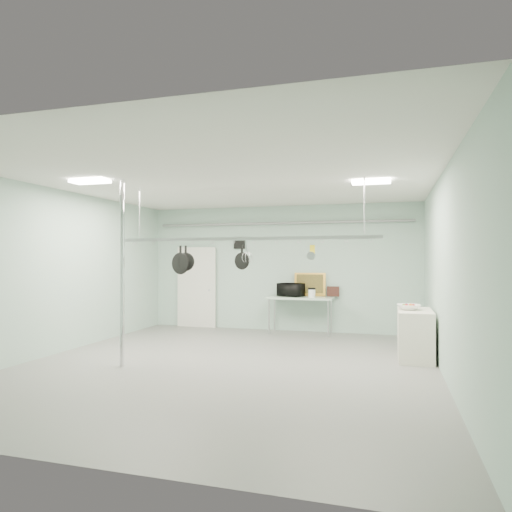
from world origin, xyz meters
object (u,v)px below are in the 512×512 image
(skillet_mid, at_px, (186,258))
(side_cabinet, at_px, (415,334))
(pot_rack, at_px, (244,237))
(coffee_canister, at_px, (312,294))
(prep_table, at_px, (300,300))
(fruit_bowl, at_px, (409,307))
(chrome_pole, at_px, (122,273))
(skillet_left, at_px, (180,260))
(skillet_right, at_px, (242,257))
(microwave, at_px, (291,290))

(skillet_mid, bearing_deg, side_cabinet, 14.91)
(pot_rack, bearing_deg, side_cabinet, 20.45)
(coffee_canister, distance_m, skillet_mid, 3.74)
(prep_table, distance_m, coffee_canister, 0.39)
(fruit_bowl, bearing_deg, chrome_pole, -157.33)
(prep_table, xyz_separation_m, skillet_mid, (-1.53, -3.30, 1.02))
(chrome_pole, relative_size, coffee_canister, 16.27)
(skillet_left, bearing_deg, skillet_mid, 14.65)
(pot_rack, height_order, skillet_right, pot_rack)
(microwave, height_order, skillet_left, skillet_left)
(pot_rack, distance_m, coffee_canister, 3.45)
(fruit_bowl, xyz_separation_m, skillet_right, (-2.87, -1.08, 0.92))
(pot_rack, relative_size, skillet_left, 8.94)
(coffee_canister, height_order, skillet_right, skillet_right)
(coffee_canister, relative_size, skillet_left, 0.37)
(coffee_canister, bearing_deg, microwave, 161.15)
(coffee_canister, height_order, fruit_bowl, coffee_canister)
(chrome_pole, relative_size, skillet_left, 5.96)
(microwave, relative_size, skillet_left, 1.10)
(skillet_mid, relative_size, skillet_right, 1.09)
(microwave, bearing_deg, chrome_pole, 85.68)
(skillet_left, bearing_deg, prep_table, 78.22)
(fruit_bowl, relative_size, skillet_mid, 0.88)
(microwave, height_order, skillet_right, skillet_right)
(coffee_canister, bearing_deg, side_cabinet, -42.34)
(skillet_right, bearing_deg, skillet_left, -163.91)
(side_cabinet, relative_size, skillet_right, 2.78)
(fruit_bowl, height_order, skillet_right, skillet_right)
(prep_table, xyz_separation_m, microwave, (-0.24, 0.03, 0.24))
(prep_table, height_order, skillet_right, skillet_right)
(coffee_canister, xyz_separation_m, skillet_left, (-1.95, -3.14, 0.81))
(side_cabinet, xyz_separation_m, fruit_bowl, (-0.11, -0.02, 0.50))
(microwave, bearing_deg, fruit_bowl, 161.60)
(fruit_bowl, relative_size, skillet_left, 0.77)
(prep_table, xyz_separation_m, pot_rack, (-0.40, -3.30, 1.40))
(coffee_canister, bearing_deg, skillet_right, -103.36)
(fruit_bowl, bearing_deg, prep_table, 137.65)
(pot_rack, distance_m, skillet_mid, 1.19)
(pot_rack, relative_size, microwave, 8.10)
(prep_table, relative_size, skillet_left, 2.98)
(chrome_pole, xyz_separation_m, skillet_left, (0.66, 0.90, 0.22))
(prep_table, bearing_deg, side_cabinet, -40.79)
(microwave, relative_size, fruit_bowl, 1.42)
(prep_table, relative_size, coffee_canister, 8.13)
(coffee_canister, distance_m, skillet_right, 3.34)
(side_cabinet, bearing_deg, skillet_left, -165.29)
(chrome_pole, xyz_separation_m, prep_table, (2.30, 4.20, -0.77))
(microwave, bearing_deg, skillet_right, 108.28)
(pot_rack, bearing_deg, skillet_left, 180.00)
(chrome_pole, bearing_deg, side_cabinet, 22.41)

